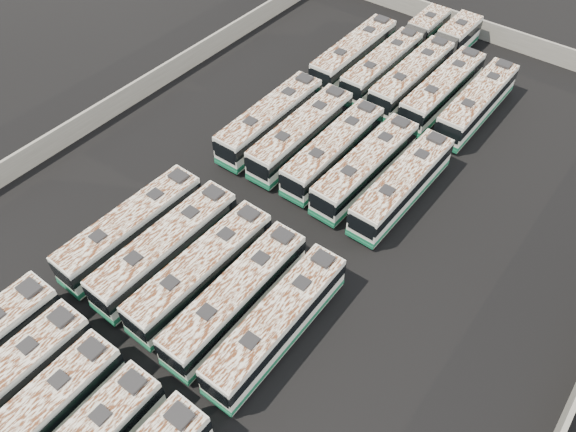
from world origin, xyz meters
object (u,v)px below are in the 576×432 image
object	(u,v)px
bus_midback_center	(334,150)
bus_front_center	(28,427)
bus_back_center	(428,63)
bus_midback_far_left	(270,120)
bus_midfront_center	(201,271)
bus_midback_left	(301,134)
bus_back_left	(398,53)
bus_back_far_right	(477,103)
bus_midfront_left	(166,248)
bus_midfront_far_left	(132,228)
bus_midback_far_right	(402,185)
bus_midfront_right	(236,297)
bus_midfront_far_right	(277,323)
bus_back_right	(442,90)
bus_midback_right	(366,167)
bus_back_far_left	(354,54)

from	to	relation	value
bus_midback_center	bus_front_center	bearing A→B (deg)	-90.64
bus_back_center	bus_midback_far_left	bearing A→B (deg)	-111.43
bus_back_center	bus_midfront_center	bearing A→B (deg)	-89.60
bus_midback_left	bus_back_left	distance (m)	16.93
bus_front_center	bus_midback_center	world-z (taller)	bus_front_center
bus_back_left	bus_back_far_right	xyz separation A→B (m)	(10.30, -3.17, 0.05)
bus_midfront_center	bus_back_center	bearing A→B (deg)	90.99
bus_midfront_left	bus_back_left	bearing A→B (deg)	90.62
bus_midfront_far_left	bus_midback_far_right	xyz separation A→B (m)	(13.73, 16.38, -0.01)
bus_midback_far_left	bus_midback_center	xyz separation A→B (m)	(6.86, 0.11, -0.06)
bus_front_center	bus_back_center	world-z (taller)	bus_back_center
bus_midfront_center	bus_midback_far_right	size ratio (longest dim) A/B	1.01
bus_back_center	bus_back_left	bearing A→B (deg)	-178.26
bus_back_far_right	bus_midfront_right	bearing A→B (deg)	-96.38
bus_midfront_far_right	bus_midback_center	bearing A→B (deg)	111.92
bus_midfront_right	bus_back_right	xyz separation A→B (m)	(-0.09, 30.15, 0.02)
bus_front_center	bus_midback_far_left	distance (m)	30.98
bus_midback_right	bus_midback_center	bearing A→B (deg)	178.16
bus_midback_far_left	bus_midback_left	xyz separation A→B (m)	(3.41, 0.09, -0.01)
bus_midfront_right	bus_midfront_left	bearing A→B (deg)	178.46
bus_midfront_left	bus_midback_left	world-z (taller)	bus_midfront_left
bus_back_right	bus_midback_left	bearing A→B (deg)	-115.45
bus_midfront_far_right	bus_midback_far_left	bearing A→B (deg)	129.35
bus_midfront_far_left	bus_back_far_right	xyz separation A→B (m)	(13.75, 30.35, 0.01)
bus_midfront_center	bus_front_center	bearing A→B (deg)	-89.62
bus_midfront_far_right	bus_midback_far_left	distance (m)	21.30
bus_back_left	bus_back_far_right	bearing A→B (deg)	-17.24
bus_back_center	bus_midfront_left	bearing A→B (deg)	-95.48
bus_midfront_center	bus_midback_center	bearing A→B (deg)	90.94
bus_midback_right	bus_midback_far_right	xyz separation A→B (m)	(3.48, -0.03, -0.01)
bus_back_left	bus_back_center	size ratio (longest dim) A/B	0.96
bus_back_right	bus_midfront_right	bearing A→B (deg)	-88.95
bus_front_center	bus_midback_far_right	bearing A→B (deg)	75.93
bus_midfront_far_right	bus_back_far_left	xyz separation A→B (m)	(-13.76, 30.23, 0.05)
bus_midback_right	bus_back_far_left	size ratio (longest dim) A/B	0.98
bus_midfront_center	bus_back_far_left	bearing A→B (deg)	103.89
bus_midfront_far_right	bus_midback_far_left	size ratio (longest dim) A/B	0.98
bus_midback_center	bus_back_center	size ratio (longest dim) A/B	0.63
bus_midfront_far_right	bus_midback_center	world-z (taller)	bus_midfront_far_right
bus_midfront_far_left	bus_back_far_left	world-z (taller)	bus_back_far_left
bus_back_far_left	bus_back_right	world-z (taller)	bus_back_far_left
bus_midfront_far_left	bus_midfront_far_right	size ratio (longest dim) A/B	1.00
bus_midfront_far_left	bus_midback_center	xyz separation A→B (m)	(6.91, 16.61, -0.02)
bus_midback_far_left	bus_back_far_right	distance (m)	19.49
bus_midfront_far_left	bus_midback_left	bearing A→B (deg)	79.44
bus_midback_left	bus_midfront_right	bearing A→B (deg)	-67.97
bus_midfront_right	bus_back_right	distance (m)	30.15
bus_back_far_right	bus_midback_center	bearing A→B (deg)	-116.35
bus_midfront_far_right	bus_back_far_right	world-z (taller)	bus_back_far_right
bus_front_center	bus_midfront_far_left	world-z (taller)	bus_midfront_far_left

